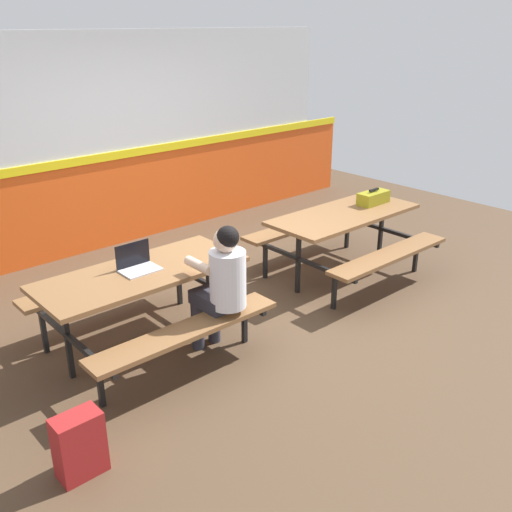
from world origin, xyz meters
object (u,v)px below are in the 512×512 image
Objects in this scene: picnic_table_right at (343,227)px; student_nearer at (222,281)px; backpack_dark at (79,445)px; picnic_table_left at (143,289)px; laptop_silver at (138,265)px; toolbox_grey at (373,198)px.

student_nearer is at bearing -168.04° from picnic_table_right.
student_nearer reaches higher than backpack_dark.
backpack_dark is (-1.14, -1.04, -0.36)m from picnic_table_left.
laptop_silver is (-0.43, 0.60, 0.08)m from student_nearer.
toolbox_grey is at bearing -0.33° from picnic_table_right.
picnic_table_right is 5.52× the size of laptop_silver.
backpack_dark is at bearing -162.74° from student_nearer.
laptop_silver reaches higher than backpack_dark.
laptop_silver is at bearing 101.94° from picnic_table_left.
student_nearer reaches higher than laptop_silver.
picnic_table_left is at bearing 42.50° from backpack_dark.
toolbox_grey is (2.58, 0.44, 0.10)m from student_nearer.
student_nearer is 1.70m from backpack_dark.
toolbox_grey is at bearing 9.61° from student_nearer.
laptop_silver is (-2.50, 0.16, 0.21)m from picnic_table_right.
laptop_silver is 1.66m from backpack_dark.
student_nearer is at bearing -53.09° from picnic_table_left.
picnic_table_right is 1.47× the size of student_nearer.
toolbox_grey is 4.28m from backpack_dark.
laptop_silver is 0.80× the size of toolbox_grey.
picnic_table_right is 4.43× the size of toolbox_grey.
toolbox_grey reaches higher than picnic_table_left.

